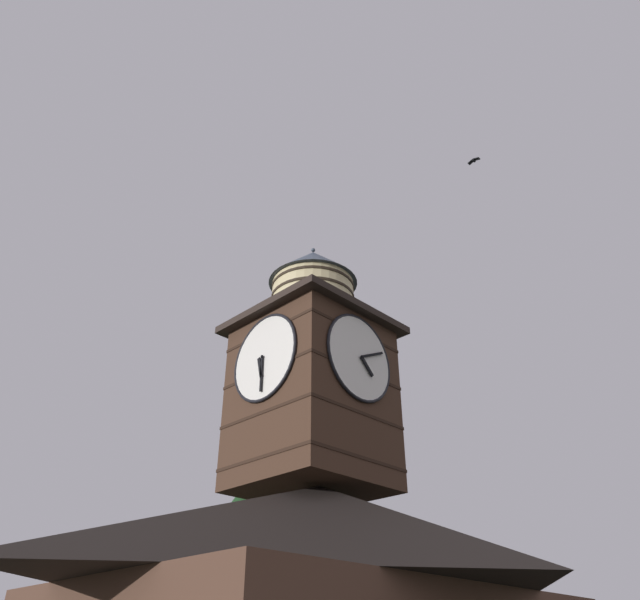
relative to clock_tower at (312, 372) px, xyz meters
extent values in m
pyramid|color=black|center=(0.40, 0.75, -5.46)|extent=(13.51, 10.13, 2.91)
cube|color=#422B1E|center=(-0.02, -0.02, -1.25)|extent=(4.19, 4.19, 5.52)
cube|color=black|center=(-0.02, -0.02, -3.35)|extent=(4.23, 4.23, 0.10)
cube|color=black|center=(-0.02, -0.02, -1.97)|extent=(4.23, 4.23, 0.10)
cube|color=black|center=(-0.02, -0.02, -0.59)|extent=(4.23, 4.23, 0.10)
cube|color=black|center=(-0.02, -0.02, 0.79)|extent=(4.23, 4.23, 0.10)
cylinder|color=white|center=(-0.02, 2.10, -0.14)|extent=(2.88, 0.10, 2.88)
torus|color=black|center=(-0.02, 2.12, -0.14)|extent=(2.98, 0.10, 2.98)
cube|color=black|center=(-0.28, 2.20, -0.40)|extent=(0.59, 0.04, 0.60)
cube|color=black|center=(-0.56, 2.20, 0.11)|extent=(1.10, 0.04, 0.57)
sphere|color=black|center=(-0.02, 2.21, -0.14)|extent=(0.10, 0.10, 0.10)
cylinder|color=white|center=(2.10, -0.02, -0.14)|extent=(0.10, 2.88, 2.88)
torus|color=black|center=(2.12, -0.02, -0.14)|extent=(0.10, 2.98, 2.98)
cube|color=black|center=(2.20, -0.11, -0.49)|extent=(0.04, 0.29, 0.73)
cube|color=black|center=(2.20, -0.03, -0.73)|extent=(0.04, 0.09, 1.18)
sphere|color=black|center=(2.21, -0.02, -0.14)|extent=(0.10, 0.10, 0.10)
cube|color=#2D231E|center=(-0.02, -0.02, 1.64)|extent=(4.89, 4.89, 0.25)
cylinder|color=beige|center=(-0.02, -0.02, 2.67)|extent=(2.99, 2.99, 1.81)
cylinder|color=#2D2319|center=(-0.02, -0.02, 1.99)|extent=(3.05, 3.05, 0.10)
cylinder|color=#2D2319|center=(-0.02, -0.02, 2.44)|extent=(3.05, 3.05, 0.10)
cylinder|color=#2D2319|center=(-0.02, -0.02, 2.89)|extent=(3.05, 3.05, 0.10)
cylinder|color=#2D2319|center=(-0.02, -0.02, 3.35)|extent=(3.05, 3.05, 0.10)
cone|color=#384251|center=(-0.02, -0.02, 4.30)|extent=(3.29, 3.29, 1.45)
sphere|color=#424C5B|center=(-0.02, -0.02, 5.13)|extent=(0.16, 0.16, 0.16)
cone|color=#173F1C|center=(-1.76, -4.14, -4.82)|extent=(4.76, 4.76, 3.51)
cone|color=#193B1A|center=(-1.76, -4.14, -2.87)|extent=(3.78, 3.78, 2.89)
cone|color=#1A391D|center=(-1.76, -4.14, -0.19)|extent=(2.79, 2.79, 3.74)
cone|color=#193F1E|center=(-1.76, -4.14, 1.91)|extent=(1.81, 1.81, 3.44)
sphere|color=silver|center=(-19.01, -37.39, -1.06)|extent=(1.64, 1.64, 1.64)
ellipsoid|color=black|center=(-4.77, 4.80, 9.75)|extent=(0.23, 0.13, 0.13)
cube|color=black|center=(-4.76, 4.66, 9.75)|extent=(0.17, 0.27, 0.11)
cube|color=black|center=(-4.77, 4.93, 9.75)|extent=(0.17, 0.27, 0.11)
camera|label=1|loc=(13.35, 13.62, -8.54)|focal=34.29mm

